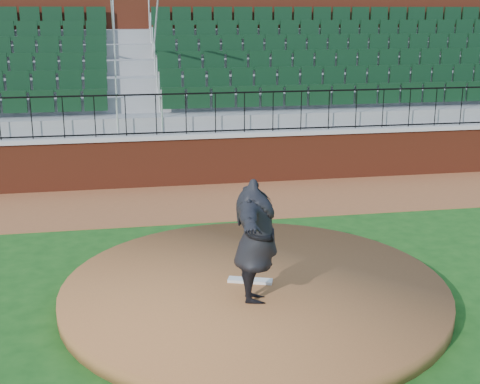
# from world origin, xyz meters

# --- Properties ---
(ground) EXTENTS (90.00, 90.00, 0.00)m
(ground) POSITION_xyz_m (0.00, 0.00, 0.00)
(ground) COLOR #184B15
(ground) RESTS_ON ground
(warning_track) EXTENTS (34.00, 3.20, 0.01)m
(warning_track) POSITION_xyz_m (0.00, 5.40, 0.01)
(warning_track) COLOR brown
(warning_track) RESTS_ON ground
(field_wall) EXTENTS (34.00, 0.35, 1.20)m
(field_wall) POSITION_xyz_m (0.00, 7.00, 0.60)
(field_wall) COLOR maroon
(field_wall) RESTS_ON ground
(wall_cap) EXTENTS (34.00, 0.45, 0.10)m
(wall_cap) POSITION_xyz_m (0.00, 7.00, 1.25)
(wall_cap) COLOR #B7B7B7
(wall_cap) RESTS_ON field_wall
(wall_railing) EXTENTS (34.00, 0.05, 1.00)m
(wall_railing) POSITION_xyz_m (0.00, 7.00, 1.80)
(wall_railing) COLOR black
(wall_railing) RESTS_ON wall_cap
(seating_stands) EXTENTS (34.00, 5.10, 4.60)m
(seating_stands) POSITION_xyz_m (0.00, 9.72, 2.30)
(seating_stands) COLOR gray
(seating_stands) RESTS_ON ground
(concourse_wall) EXTENTS (34.00, 0.50, 5.50)m
(concourse_wall) POSITION_xyz_m (0.00, 12.52, 2.75)
(concourse_wall) COLOR maroon
(concourse_wall) RESTS_ON ground
(pitchers_mound) EXTENTS (5.89, 5.89, 0.25)m
(pitchers_mound) POSITION_xyz_m (-0.04, 0.03, 0.12)
(pitchers_mound) COLOR brown
(pitchers_mound) RESTS_ON ground
(pitching_rubber) EXTENTS (0.70, 0.38, 0.05)m
(pitching_rubber) POSITION_xyz_m (-0.09, 0.11, 0.27)
(pitching_rubber) COLOR white
(pitching_rubber) RESTS_ON pitchers_mound
(pitcher) EXTENTS (0.99, 2.31, 1.82)m
(pitcher) POSITION_xyz_m (-0.15, -0.56, 1.16)
(pitcher) COLOR black
(pitcher) RESTS_ON pitchers_mound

